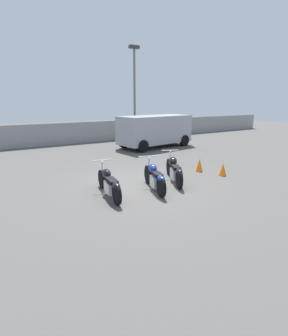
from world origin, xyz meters
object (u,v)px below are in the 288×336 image
motorcycle_slot_1 (155,177)px  parked_van (155,130)px  motorcycle_slot_2 (174,170)px  traffic_cone_far (199,165)px  motorcycle_slot_0 (109,183)px  traffic_cone_near (223,170)px  light_pole_left (134,85)px

motorcycle_slot_1 → parked_van: size_ratio=0.41×
motorcycle_slot_1 → parked_van: parked_van is taller
motorcycle_slot_2 → traffic_cone_far: bearing=43.5°
traffic_cone_far → motorcycle_slot_1: bearing=-161.8°
motorcycle_slot_1 → parked_van: 8.20m
motorcycle_slot_0 → motorcycle_slot_1: motorcycle_slot_1 is taller
motorcycle_slot_1 → traffic_cone_near: (3.18, -0.01, -0.18)m
parked_van → traffic_cone_far: bearing=-24.2°
motorcycle_slot_1 → motorcycle_slot_0: bearing=-173.5°
motorcycle_slot_0 → parked_van: size_ratio=0.45×
light_pole_left → traffic_cone_far: size_ratio=12.30×
motorcycle_slot_1 → motorcycle_slot_2: 1.16m
motorcycle_slot_0 → traffic_cone_far: 4.40m
light_pole_left → motorcycle_slot_0: 12.27m
light_pole_left → motorcycle_slot_0: size_ratio=2.96×
motorcycle_slot_1 → parked_van: bearing=72.0°
motorcycle_slot_0 → traffic_cone_near: bearing=5.0°
motorcycle_slot_1 → traffic_cone_far: motorcycle_slot_1 is taller
motorcycle_slot_2 → traffic_cone_near: size_ratio=4.34×
motorcycle_slot_0 → traffic_cone_far: bearing=17.2°
motorcycle_slot_1 → traffic_cone_near: size_ratio=4.13×
motorcycle_slot_1 → motorcycle_slot_2: (1.09, 0.37, 0.02)m
parked_van → traffic_cone_near: bearing=-19.3°
motorcycle_slot_2 → parked_van: parked_van is taller
traffic_cone_near → traffic_cone_far: bearing=108.6°
motorcycle_slot_2 → traffic_cone_far: motorcycle_slot_2 is taller
motorcycle_slot_1 → traffic_cone_near: motorcycle_slot_1 is taller
light_pole_left → motorcycle_slot_1: light_pole_left is taller
light_pole_left → motorcycle_slot_0: bearing=-124.0°
motorcycle_slot_2 → parked_van: (3.55, 6.36, 0.65)m
traffic_cone_near → motorcycle_slot_2: bearing=169.6°
motorcycle_slot_2 → traffic_cone_near: motorcycle_slot_2 is taller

